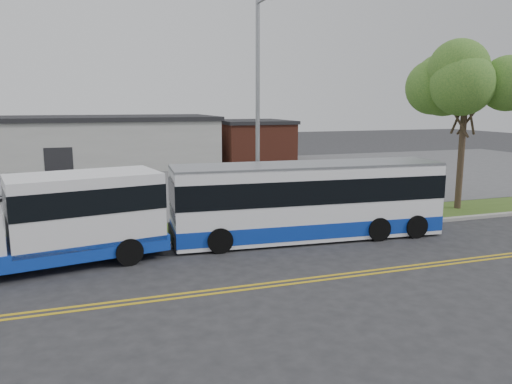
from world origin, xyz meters
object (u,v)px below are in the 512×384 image
object	(u,v)px
shuttle_bus	(61,217)
pedestrian	(41,217)
transit_bus	(308,201)
parked_car_a	(14,185)
tree_east	(466,87)
streetlight_near	(258,108)

from	to	relation	value
shuttle_bus	pedestrian	distance (m)	4.05
shuttle_bus	transit_bus	size ratio (longest dim) A/B	0.75
transit_bus	pedestrian	world-z (taller)	transit_bus
shuttle_bus	parked_car_a	size ratio (longest dim) A/B	2.14
tree_east	transit_bus	distance (m)	10.95
streetlight_near	transit_bus	bearing A→B (deg)	-56.94
transit_bus	pedestrian	xyz separation A→B (m)	(-10.30, 3.41, -0.67)
streetlight_near	parked_car_a	distance (m)	16.53
tree_east	shuttle_bus	distance (m)	19.68
transit_bus	tree_east	bearing A→B (deg)	17.93
transit_bus	streetlight_near	bearing A→B (deg)	126.89
tree_east	parked_car_a	xyz separation A→B (m)	(-22.11, 11.11, -5.46)
pedestrian	parked_car_a	xyz separation A→B (m)	(-2.20, 10.11, -0.14)
shuttle_bus	parked_car_a	bearing A→B (deg)	91.95
streetlight_near	parked_car_a	bearing A→B (deg)	134.30
streetlight_near	parked_car_a	xyz separation A→B (m)	(-11.11, 11.39, -4.49)
tree_east	streetlight_near	bearing A→B (deg)	-178.58
tree_east	pedestrian	xyz separation A→B (m)	(-19.91, 1.00, -5.33)
transit_bus	pedestrian	size ratio (longest dim) A/B	7.19
transit_bus	pedestrian	bearing A→B (deg)	165.51
shuttle_bus	transit_bus	distance (m)	9.33
tree_east	streetlight_near	size ratio (longest dim) A/B	0.88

